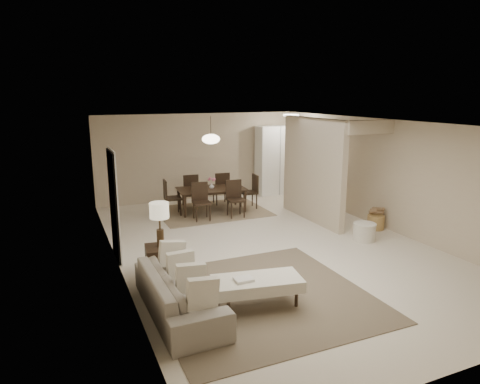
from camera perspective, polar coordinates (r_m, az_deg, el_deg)
name	(u,v)px	position (r m, az deg, el deg)	size (l,w,h in m)	color
floor	(269,245)	(8.89, 3.94, -7.12)	(9.00, 9.00, 0.00)	beige
ceiling	(271,123)	(8.37, 4.21, 9.16)	(9.00, 9.00, 0.00)	white
back_wall	(200,157)	(12.64, -5.41, 4.73)	(6.00, 6.00, 0.00)	#C1AC92
left_wall	(116,201)	(7.67, -16.25, -1.15)	(9.00, 9.00, 0.00)	#C1AC92
right_wall	(388,175)	(10.26, 19.11, 2.15)	(9.00, 9.00, 0.00)	#C1AC92
partition	(313,170)	(10.50, 9.65, 2.92)	(0.15, 2.50, 2.50)	#C1AC92
doorway	(114,205)	(8.30, -16.50, -1.74)	(0.04, 0.90, 2.04)	black
pantry_cabinet	(276,160)	(13.27, 4.79, 4.26)	(1.20, 0.55, 2.10)	white
flush_light	(291,115)	(12.28, 6.83, 10.13)	(0.44, 0.44, 0.05)	white
living_rug	(260,296)	(6.80, 2.71, -13.66)	(3.20, 3.20, 0.01)	brown
sofa	(179,293)	(6.26, -8.10, -13.14)	(0.83, 2.13, 0.62)	gray
ottoman_bench	(257,284)	(6.32, 2.31, -12.17)	(1.37, 0.80, 0.46)	silver
side_table	(161,262)	(7.43, -10.43, -9.18)	(0.50, 0.50, 0.55)	black
table_lamp	(159,214)	(7.16, -10.71, -2.95)	(0.32, 0.32, 0.76)	#402E1B
round_pouf	(364,232)	(9.49, 16.25, -5.13)	(0.48, 0.48, 0.37)	silver
wicker_basket	(376,222)	(10.35, 17.64, -3.86)	(0.38, 0.38, 0.33)	olive
dining_rug	(212,211)	(11.38, -3.75, -2.57)	(2.80, 2.10, 0.01)	#8D7557
dining_table	(212,200)	(11.30, -3.77, -1.09)	(1.77, 0.99, 0.62)	black
dining_chairs	(212,195)	(11.27, -3.78, -0.34)	(2.50, 1.90, 0.92)	black
vase	(212,186)	(11.22, -3.80, 0.79)	(0.13, 0.13, 0.14)	white
yellow_mat	(314,210)	(11.63, 9.88, -2.40)	(0.89, 0.54, 0.01)	gold
pendant_light	(211,139)	(11.02, -3.90, 7.06)	(0.46, 0.46, 0.71)	#402E1B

